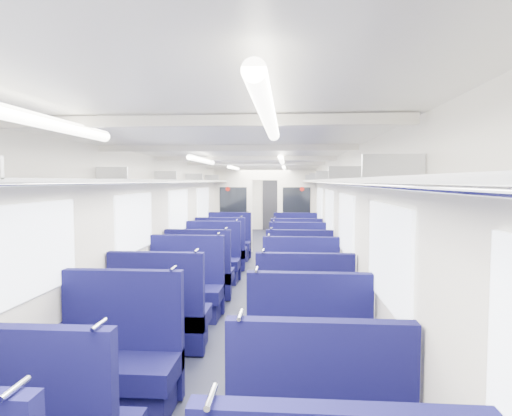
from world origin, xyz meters
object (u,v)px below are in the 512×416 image
object	(u,v)px
seat_16	(221,253)
seat_18	(229,245)
seat_12	(200,276)
end_door	(272,205)
seat_8	(161,319)
seat_14	(212,263)
seat_19	(295,246)
seat_9	(304,321)
seat_11	(301,296)
seat_10	(185,292)
bulkhead	(265,208)
seat_7	(310,371)
seat_17	(296,255)
seat_6	(117,365)
seat_13	(299,277)
seat_15	(298,265)

from	to	relation	value
seat_16	seat_18	distance (m)	1.24
seat_12	end_door	bearing A→B (deg)	85.41
seat_8	seat_12	xyz separation A→B (m)	(0.00, 2.24, 0.00)
seat_14	seat_19	xyz separation A→B (m)	(1.66, 2.38, 0.00)
seat_14	seat_9	bearing A→B (deg)	-63.78
end_door	seat_9	distance (m)	12.56
seat_11	seat_14	world-z (taller)	same
seat_18	seat_10	bearing A→B (deg)	-90.00
bulkhead	seat_10	world-z (taller)	bulkhead
bulkhead	seat_16	xyz separation A→B (m)	(-0.83, -2.50, -0.86)
seat_7	seat_17	size ratio (longest dim) A/B	1.00
bulkhead	seat_9	size ratio (longest dim) A/B	2.31
seat_6	seat_19	distance (m)	7.26
seat_6	seat_9	world-z (taller)	same
end_door	seat_12	world-z (taller)	end_door
end_door	seat_7	size ratio (longest dim) A/B	1.65
end_door	seat_13	world-z (taller)	end_door
seat_13	seat_18	xyz separation A→B (m)	(-1.66, 3.51, 0.00)
seat_12	seat_14	world-z (taller)	same
end_door	bulkhead	world-z (taller)	bulkhead
seat_10	seat_14	xyz separation A→B (m)	(0.00, 2.21, 0.00)
seat_8	seat_18	world-z (taller)	same
seat_8	seat_14	xyz separation A→B (m)	(0.00, 3.42, 0.00)
bulkhead	seat_6	distance (m)	8.44
seat_8	end_door	bearing A→B (deg)	86.22
seat_12	seat_17	size ratio (longest dim) A/B	1.00
seat_12	seat_16	world-z (taller)	same
seat_13	seat_17	distance (m)	2.14
seat_12	seat_16	bearing A→B (deg)	90.00
seat_19	seat_9	bearing A→B (deg)	-90.00
seat_9	seat_8	bearing A→B (deg)	-178.17
seat_18	seat_13	bearing A→B (deg)	-64.69
seat_7	seat_14	xyz separation A→B (m)	(-1.66, 4.68, 0.00)
bulkhead	seat_12	world-z (taller)	bulkhead
end_door	seat_18	size ratio (longest dim) A/B	1.65
seat_14	seat_19	bearing A→B (deg)	55.09
end_door	seat_15	bearing A→B (deg)	-84.89
seat_9	seat_15	size ratio (longest dim) A/B	1.00
seat_14	seat_19	distance (m)	2.90
seat_15	seat_18	bearing A→B (deg)	123.39
seat_13	seat_8	bearing A→B (deg)	-125.76
seat_16	seat_12	bearing A→B (deg)	-90.00
seat_9	seat_13	world-z (taller)	same
seat_8	seat_16	size ratio (longest dim) A/B	1.00
seat_6	seat_14	xyz separation A→B (m)	(0.00, 4.69, 0.00)
seat_12	seat_11	bearing A→B (deg)	-33.69
seat_6	seat_10	distance (m)	2.48
seat_15	seat_19	world-z (taller)	same
end_door	seat_14	world-z (taller)	end_door
seat_14	bulkhead	bearing A→B (deg)	77.22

